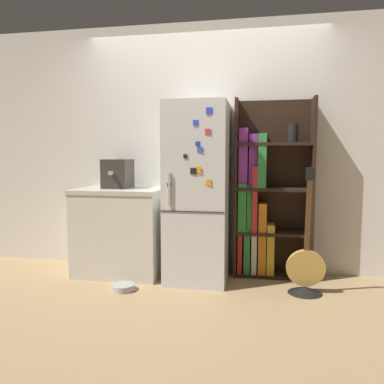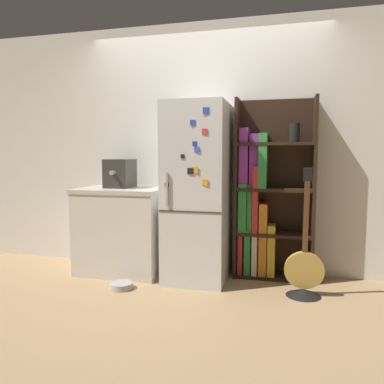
# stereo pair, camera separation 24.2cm
# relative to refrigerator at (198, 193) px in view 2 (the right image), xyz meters

# --- Properties ---
(ground_plane) EXTENTS (16.00, 16.00, 0.00)m
(ground_plane) POSITION_rel_refrigerator_xyz_m (0.00, -0.11, -0.86)
(ground_plane) COLOR tan
(wall_back) EXTENTS (8.00, 0.05, 2.60)m
(wall_back) POSITION_rel_refrigerator_xyz_m (0.00, 0.36, 0.44)
(wall_back) COLOR white
(wall_back) RESTS_ON ground_plane
(refrigerator) EXTENTS (0.59, 0.70, 1.72)m
(refrigerator) POSITION_rel_refrigerator_xyz_m (0.00, 0.00, 0.00)
(refrigerator) COLOR silver
(refrigerator) RESTS_ON ground_plane
(bookshelf) EXTENTS (0.77, 0.29, 1.78)m
(bookshelf) POSITION_rel_refrigerator_xyz_m (0.63, 0.23, -0.09)
(bookshelf) COLOR black
(bookshelf) RESTS_ON ground_plane
(kitchen_counter) EXTENTS (0.88, 0.65, 0.89)m
(kitchen_counter) POSITION_rel_refrigerator_xyz_m (-0.82, 0.03, -0.42)
(kitchen_counter) COLOR silver
(kitchen_counter) RESTS_ON ground_plane
(espresso_machine) EXTENTS (0.26, 0.35, 0.30)m
(espresso_machine) POSITION_rel_refrigerator_xyz_m (-0.86, 0.08, 0.17)
(espresso_machine) COLOR #38332D
(espresso_machine) RESTS_ON kitchen_counter
(guitar) EXTENTS (0.34, 0.30, 1.12)m
(guitar) POSITION_rel_refrigerator_xyz_m (1.01, -0.25, -0.69)
(guitar) COLOR black
(guitar) RESTS_ON ground_plane
(pet_bowl) EXTENTS (0.21, 0.21, 0.06)m
(pet_bowl) POSITION_rel_refrigerator_xyz_m (-0.61, -0.47, -0.83)
(pet_bowl) COLOR #B7B7BC
(pet_bowl) RESTS_ON ground_plane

